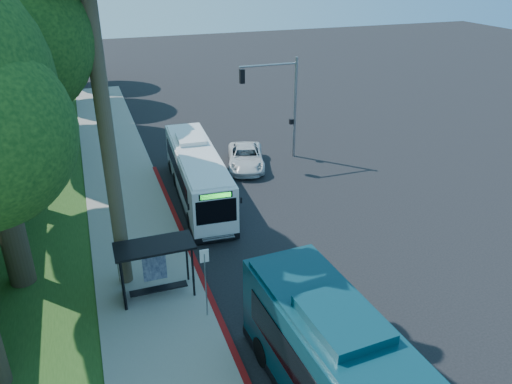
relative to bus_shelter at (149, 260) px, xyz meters
name	(u,v)px	position (x,y,z in m)	size (l,w,h in m)	color
ground	(285,234)	(7.26, 2.86, -1.81)	(140.00, 140.00, 0.00)	black
sidewalk	(142,259)	(-0.04, 2.86, -1.75)	(4.50, 70.00, 0.12)	gray
red_curb	(211,299)	(2.26, -1.14, -1.74)	(0.25, 30.00, 0.13)	maroon
grass_verge	(20,230)	(-5.74, 7.86, -1.78)	(8.00, 70.00, 0.06)	#234719
bus_shelter	(149,260)	(0.00, 0.00, 0.00)	(3.20, 1.51, 2.55)	black
stop_sign_pole	(205,274)	(1.86, -2.14, 0.28)	(0.35, 0.06, 3.17)	gray
traffic_signal_pole	(282,97)	(11.04, 12.86, 2.62)	(4.10, 0.30, 7.00)	gray
tree_2	(17,0)	(-4.64, 18.84, 8.67)	(8.82, 8.40, 15.12)	#382B1E
white_bus	(197,173)	(4.06, 8.65, -0.22)	(2.96, 10.99, 3.24)	white
pickup	(246,157)	(8.20, 12.09, -1.11)	(2.33, 5.04, 1.40)	silver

